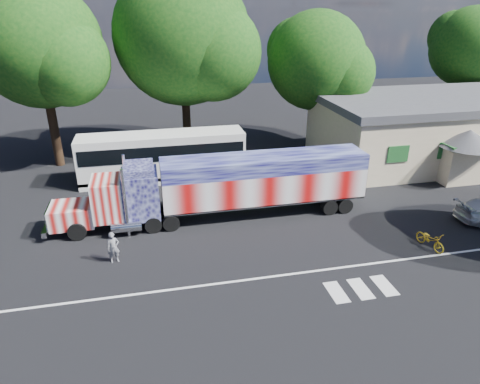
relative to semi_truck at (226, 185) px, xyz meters
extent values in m
plane|color=black|center=(0.68, -3.72, -2.09)|extent=(100.00, 100.00, 0.00)
cube|color=silver|center=(0.68, -6.72, -2.08)|extent=(30.00, 0.15, 0.01)
cube|color=silver|center=(3.48, -8.52, -2.08)|extent=(0.70, 1.60, 0.01)
cube|color=silver|center=(4.68, -8.52, -2.08)|extent=(0.70, 1.60, 0.01)
cube|color=silver|center=(5.88, -8.52, -2.08)|extent=(0.70, 1.60, 0.01)
cube|color=black|center=(-5.94, 0.00, -1.44)|extent=(8.29, 0.92, 0.28)
cube|color=#D2807E|center=(-8.88, 0.00, -0.98)|extent=(2.39, 2.03, 1.20)
cube|color=silver|center=(-10.12, 0.00, -0.98)|extent=(0.11, 1.75, 1.07)
cube|color=silver|center=(-10.31, 0.00, -1.58)|extent=(0.28, 2.30, 0.33)
cube|color=#D2807E|center=(-6.86, 0.00, -0.15)|extent=(1.66, 2.30, 2.30)
cube|color=black|center=(-7.64, 0.00, 0.26)|extent=(0.06, 1.93, 0.83)
cube|color=#4C4C82|center=(-5.01, 0.00, -0.06)|extent=(2.03, 2.30, 2.67)
cube|color=#4C4C82|center=(-5.01, 0.00, 1.46)|extent=(1.66, 2.21, 0.46)
cylinder|color=silver|center=(-5.84, 1.22, -0.06)|extent=(0.18, 0.18, 4.05)
cylinder|color=silver|center=(-5.84, -1.22, -0.06)|extent=(0.18, 0.18, 4.05)
cylinder|color=silver|center=(-5.94, 1.20, -1.49)|extent=(1.66, 0.61, 0.61)
cylinder|color=silver|center=(-5.94, -1.20, -1.49)|extent=(1.66, 0.61, 0.61)
cylinder|color=black|center=(-8.61, -1.01, -1.58)|extent=(1.01, 0.32, 1.01)
cylinder|color=black|center=(-8.61, 1.01, -1.58)|extent=(1.01, 0.32, 1.01)
cylinder|color=black|center=(-4.46, -0.97, -1.61)|extent=(0.96, 0.51, 0.96)
cylinder|color=black|center=(-4.46, 0.97, -1.61)|extent=(0.96, 0.51, 0.96)
cylinder|color=black|center=(-3.45, -0.97, -1.61)|extent=(0.96, 0.51, 0.96)
cylinder|color=black|center=(-3.45, 0.97, -1.61)|extent=(0.96, 0.51, 0.96)
cube|color=black|center=(2.35, 0.00, -1.21)|extent=(11.97, 1.01, 0.28)
cube|color=#DB7A7A|center=(2.35, 0.00, -0.15)|extent=(12.34, 2.39, 1.84)
cube|color=#474B91|center=(2.35, 0.00, 1.23)|extent=(12.34, 2.39, 0.92)
cube|color=silver|center=(2.35, 0.00, -1.07)|extent=(12.34, 2.39, 0.11)
cube|color=silver|center=(8.54, 0.00, 0.31)|extent=(0.04, 2.30, 2.67)
cylinder|color=black|center=(6.31, -0.97, -1.61)|extent=(0.96, 0.51, 0.96)
cylinder|color=black|center=(6.31, 0.97, -1.61)|extent=(0.96, 0.51, 0.96)
cylinder|color=black|center=(7.32, -0.97, -1.61)|extent=(0.96, 0.51, 0.96)
cylinder|color=black|center=(7.32, 0.97, -1.61)|extent=(0.96, 0.51, 0.96)
cube|color=white|center=(-3.41, 7.13, -0.34)|extent=(11.94, 2.59, 3.48)
cube|color=black|center=(-3.41, 7.13, 0.30)|extent=(11.54, 2.65, 1.09)
cube|color=black|center=(-3.41, 7.13, -1.64)|extent=(11.94, 2.59, 0.25)
cube|color=black|center=(-9.38, 7.13, -0.20)|extent=(0.06, 2.29, 1.39)
cylinder|color=black|center=(-7.89, 5.88, -1.59)|extent=(0.99, 0.30, 0.99)
cylinder|color=black|center=(-7.89, 8.37, -1.59)|extent=(0.99, 0.30, 0.99)
cylinder|color=black|center=(-0.43, 5.88, -1.59)|extent=(0.99, 0.30, 0.99)
cylinder|color=black|center=(-0.43, 8.37, -1.59)|extent=(0.99, 0.30, 0.99)
cylinder|color=black|center=(0.46, 5.88, -1.59)|extent=(0.99, 0.30, 0.99)
cylinder|color=black|center=(0.46, 8.37, -1.59)|extent=(0.99, 0.30, 0.99)
cube|color=beige|center=(20.68, 7.28, 0.21)|extent=(22.00, 10.00, 4.60)
cube|color=#46464B|center=(20.68, 7.28, 2.81)|extent=(22.40, 10.40, 0.60)
cube|color=#1E5926|center=(12.68, 2.24, 0.31)|extent=(1.60, 0.08, 1.20)
cube|color=#1E5926|center=(16.68, 2.24, 0.31)|extent=(1.60, 0.08, 1.20)
cube|color=beige|center=(17.68, 1.68, -0.79)|extent=(3.00, 1.20, 2.60)
cube|color=#1E5926|center=(17.68, 1.68, 0.81)|extent=(3.40, 1.60, 0.25)
cone|color=#46464B|center=(17.68, 1.68, 1.31)|extent=(4.00, 4.00, 1.20)
imported|color=slate|center=(-6.50, -3.73, -1.25)|extent=(0.68, 0.52, 1.66)
imported|color=gold|center=(9.96, -5.94, -1.59)|extent=(1.04, 1.96, 0.98)
cylinder|color=black|center=(10.49, 13.09, 0.91)|extent=(0.70, 0.70, 5.99)
sphere|color=#1F4F14|center=(10.49, 13.09, 5.40)|extent=(8.49, 8.49, 8.49)
sphere|color=#1F4F14|center=(12.19, 11.82, 4.54)|extent=(5.94, 5.94, 5.94)
sphere|color=#1F4F14|center=(9.22, 14.36, 6.25)|extent=(5.52, 5.52, 5.52)
cylinder|color=black|center=(-11.55, 12.03, 1.63)|extent=(0.70, 0.70, 7.43)
sphere|color=#1F4F14|center=(-11.55, 12.03, 7.21)|extent=(9.14, 9.14, 9.14)
sphere|color=#1F4F14|center=(-9.72, 10.66, 6.15)|extent=(6.40, 6.40, 6.40)
sphere|color=#1F4F14|center=(-12.93, 13.41, 8.27)|extent=(5.94, 5.94, 5.94)
cylinder|color=black|center=(27.81, 15.66, 1.14)|extent=(0.70, 0.70, 6.45)
sphere|color=#1F4F14|center=(27.81, 15.66, 5.98)|extent=(7.82, 7.82, 7.82)
sphere|color=#1F4F14|center=(26.64, 16.83, 6.90)|extent=(5.08, 5.08, 5.08)
cylinder|color=black|center=(-0.97, 13.48, 1.77)|extent=(0.70, 0.70, 7.72)
sphere|color=#1F4F14|center=(-0.97, 13.48, 7.56)|extent=(11.00, 11.00, 11.00)
sphere|color=#1F4F14|center=(1.23, 11.83, 6.46)|extent=(7.70, 7.70, 7.70)
sphere|color=#1F4F14|center=(-2.62, 15.12, 8.66)|extent=(7.15, 7.15, 7.15)
camera|label=1|loc=(-4.23, -23.17, 9.97)|focal=32.00mm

